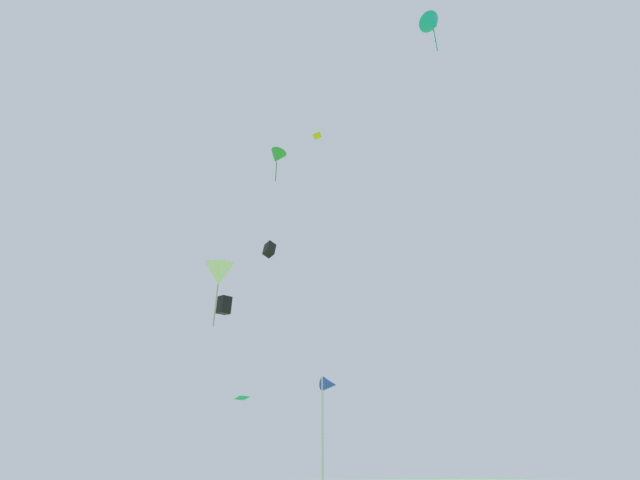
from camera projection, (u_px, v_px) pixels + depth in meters
distant_kite_teal_overhead_distant at (432, 24)px, 23.58m from camera, size 1.67×1.80×2.83m
distant_kite_green_low_left at (277, 157)px, 33.14m from camera, size 1.79×1.79×2.89m
distant_kite_yellow_high_left at (317, 136)px, 25.74m from camera, size 0.49×0.46×0.25m
distant_kite_white_mid_left at (219, 274)px, 10.70m from camera, size 0.94×0.97×1.70m
distant_kite_black_far_center at (269, 249)px, 34.54m from camera, size 1.07×1.07×1.37m
distant_kite_black_high_right at (224, 305)px, 28.20m from camera, size 0.87×0.99×1.22m
distant_kite_teal_low_right at (242, 397)px, 33.06m from camera, size 1.22×1.21×0.33m
marker_flag at (328, 394)px, 7.80m from camera, size 0.30×0.24×2.15m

